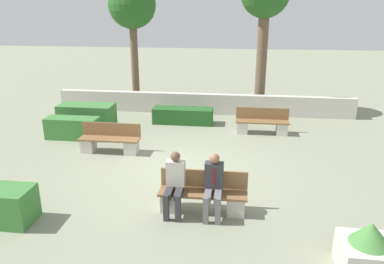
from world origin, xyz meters
The scene contains 13 objects.
ground_plane centered at (0.00, 0.00, 0.00)m, with size 60.00×60.00×0.00m, color gray.
perimeter_wall centered at (0.00, 5.55, 0.40)m, with size 11.81×0.30×0.81m.
bench_front centered at (0.80, -2.00, 0.33)m, with size 1.85×0.49×0.85m.
bench_left_side centered at (-2.27, 0.98, 0.32)m, with size 1.78×0.48×0.85m.
bench_right_side centered at (2.27, 3.33, 0.32)m, with size 1.78×0.49×0.85m.
person_seated_man centered at (1.02, -2.14, 0.73)m, with size 0.38×0.64×1.32m.
person_seated_woman centered at (0.23, -2.14, 0.73)m, with size 0.38×0.64×1.32m.
hedge_block_near_left centered at (-3.89, 2.02, 0.35)m, with size 1.70×0.61×0.70m.
hedge_block_mid_left centered at (-0.57, 4.13, 0.29)m, with size 2.18×0.68×0.57m.
hedge_block_mid_right centered at (-3.90, 3.26, 0.41)m, with size 1.94×0.85×0.82m.
planter_corner_left centered at (3.61, -3.60, 0.40)m, with size 0.84×0.84×0.92m.
tree_leftmost centered at (-3.05, 6.71, 4.07)m, with size 1.96×1.96×5.16m.
tree_center_left centered at (2.27, 6.16, 4.35)m, with size 1.87×1.87×5.53m.
Camera 1 is at (1.48, -8.97, 4.12)m, focal length 35.00 mm.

